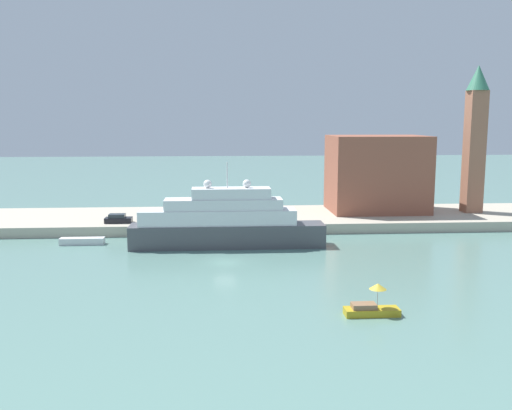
# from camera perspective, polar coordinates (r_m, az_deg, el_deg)

# --- Properties ---
(ground) EXTENTS (400.00, 400.00, 0.00)m
(ground) POSITION_cam_1_polar(r_m,az_deg,el_deg) (69.36, -3.14, -5.81)
(ground) COLOR slate
(quay_dock) EXTENTS (110.00, 18.99, 1.57)m
(quay_dock) POSITION_cam_1_polar(r_m,az_deg,el_deg) (94.12, -3.36, -1.46)
(quay_dock) COLOR #B7AD99
(quay_dock) RESTS_ON ground
(large_yacht) EXTENTS (26.42, 4.35, 11.61)m
(large_yacht) POSITION_cam_1_polar(r_m,az_deg,el_deg) (77.12, -3.16, -1.85)
(large_yacht) COLOR #4C4C51
(large_yacht) RESTS_ON ground
(small_motorboat) EXTENTS (4.89, 1.63, 2.92)m
(small_motorboat) POSITION_cam_1_polar(r_m,az_deg,el_deg) (52.15, 11.54, -9.99)
(small_motorboat) COLOR #B7991E
(small_motorboat) RESTS_ON ground
(work_barge) EXTENTS (6.06, 1.43, 0.95)m
(work_barge) POSITION_cam_1_polar(r_m,az_deg,el_deg) (82.52, -17.09, -3.50)
(work_barge) COLOR silver
(work_barge) RESTS_ON ground
(harbor_building) EXTENTS (16.05, 11.59, 12.92)m
(harbor_building) POSITION_cam_1_polar(r_m,az_deg,el_deg) (99.27, 12.07, 3.11)
(harbor_building) COLOR #93513D
(harbor_building) RESTS_ON quay_dock
(bell_tower) EXTENTS (3.74, 3.74, 24.53)m
(bell_tower) POSITION_cam_1_polar(r_m,az_deg,el_deg) (102.40, 21.19, 6.73)
(bell_tower) COLOR #9E664C
(bell_tower) RESTS_ON quay_dock
(parked_car) EXTENTS (4.06, 1.90, 1.36)m
(parked_car) POSITION_cam_1_polar(r_m,az_deg,el_deg) (89.10, -13.70, -1.38)
(parked_car) COLOR black
(parked_car) RESTS_ON quay_dock
(person_figure) EXTENTS (0.36, 0.36, 1.55)m
(person_figure) POSITION_cam_1_polar(r_m,az_deg,el_deg) (87.93, -10.02, -1.31)
(person_figure) COLOR #334C8C
(person_figure) RESTS_ON quay_dock
(mooring_bollard) EXTENTS (0.46, 0.46, 0.65)m
(mooring_bollard) POSITION_cam_1_polar(r_m,az_deg,el_deg) (86.27, 1.49, -1.63)
(mooring_bollard) COLOR black
(mooring_bollard) RESTS_ON quay_dock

